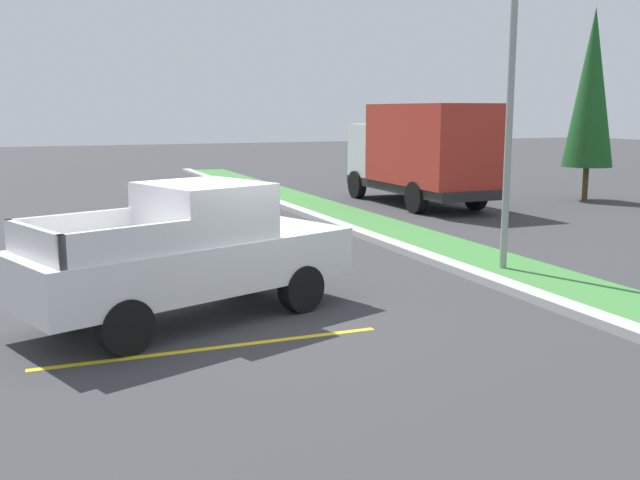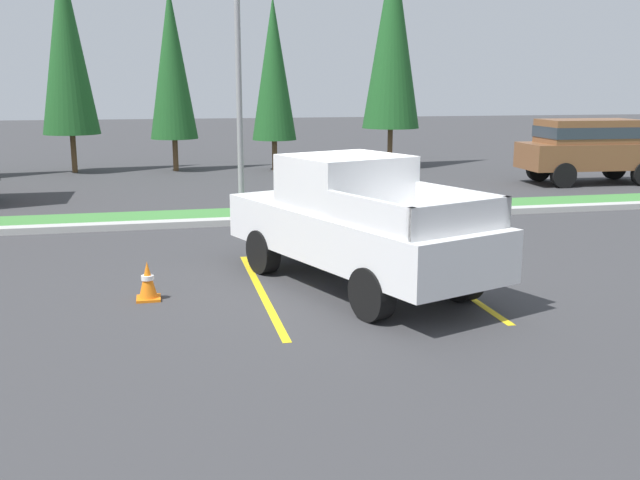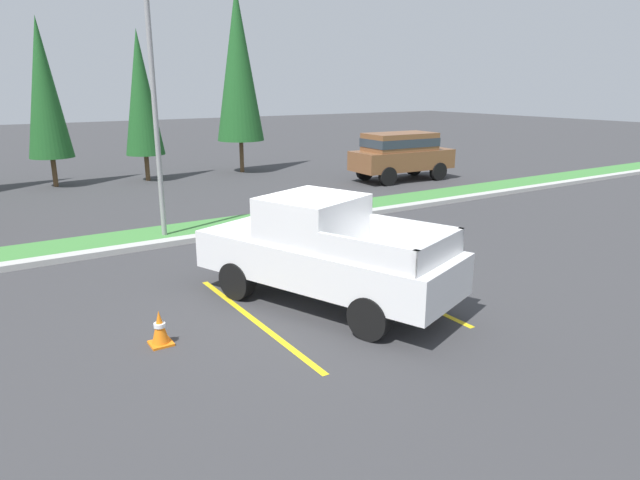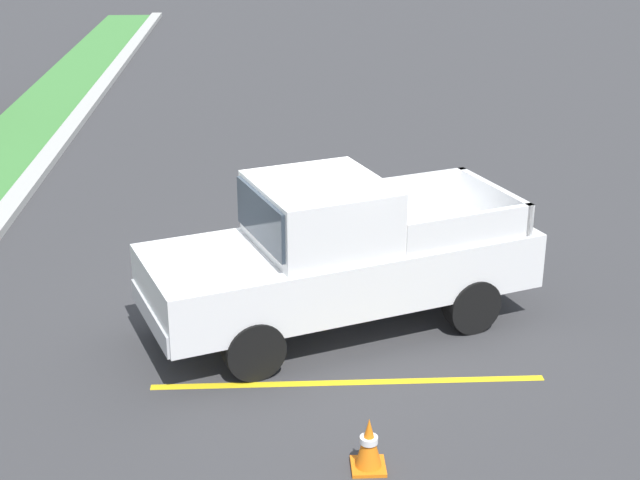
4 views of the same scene
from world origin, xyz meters
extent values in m
plane|color=#38383A|center=(0.00, 0.00, 0.00)|extent=(120.00, 120.00, 0.00)
cube|color=yellow|center=(-1.73, -0.70, 0.00)|extent=(0.12, 4.80, 0.01)
cube|color=yellow|center=(1.37, -0.70, 0.00)|extent=(0.12, 4.80, 0.01)
cylinder|color=black|center=(-1.52, 0.45, 0.38)|extent=(0.53, 0.81, 0.76)
cylinder|color=black|center=(0.07, 1.05, 0.38)|extent=(0.53, 0.81, 0.76)
cylinder|color=black|center=(-0.43, -2.45, 0.38)|extent=(0.53, 0.81, 0.76)
cylinder|color=black|center=(1.16, -1.85, 0.38)|extent=(0.53, 0.81, 0.76)
cube|color=white|center=(-0.18, -0.70, 0.88)|extent=(3.62, 5.54, 0.76)
cube|color=white|center=(-0.28, -0.42, 1.68)|extent=(2.21, 2.12, 0.84)
cube|color=#2D3842|center=(-0.57, 0.35, 1.73)|extent=(1.54, 0.63, 0.63)
cube|color=white|center=(-0.46, -2.35, 1.48)|extent=(0.77, 1.81, 0.44)
cube|color=white|center=(1.13, -1.75, 1.48)|extent=(0.77, 1.81, 0.44)
cube|color=white|center=(0.65, -2.89, 1.48)|extent=(1.72, 0.73, 0.44)
cube|color=silver|center=(-1.08, 1.69, 0.64)|extent=(1.74, 0.79, 0.28)
cube|color=orange|center=(-3.46, -0.77, 0.02)|extent=(0.36, 0.36, 0.04)
cone|color=orange|center=(-3.46, -0.77, 0.32)|extent=(0.28, 0.28, 0.56)
cylinder|color=white|center=(-3.46, -0.77, 0.35)|extent=(0.19, 0.19, 0.07)
camera|label=1|loc=(10.82, -2.94, 3.20)|focal=41.28mm
camera|label=2|loc=(-3.22, -11.68, 3.21)|focal=40.66mm
camera|label=3|loc=(-5.81, -9.29, 4.14)|focal=31.42mm
camera|label=4|loc=(-11.61, 0.12, 5.87)|focal=52.52mm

